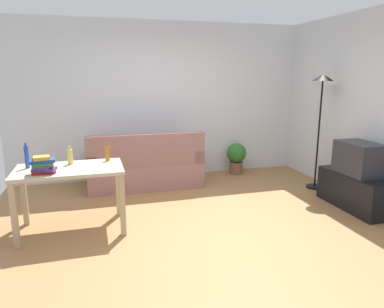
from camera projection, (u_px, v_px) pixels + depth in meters
ground_plane at (195, 221)px, 4.47m from camera, size 5.20×4.40×0.02m
wall_rear at (161, 101)px, 6.24m from camera, size 5.20×0.10×2.70m
wall_right at (377, 108)px, 4.86m from camera, size 0.10×4.40×2.70m
couch at (145, 168)px, 5.79m from camera, size 1.83×0.84×0.92m
tv_stand at (355, 191)px, 4.86m from camera, size 0.44×1.10×0.48m
tv at (359, 159)px, 4.76m from camera, size 0.41×0.60×0.44m
torchiere_lamp at (321, 100)px, 5.47m from camera, size 0.32×0.32×1.81m
desk at (70, 177)px, 4.08m from camera, size 1.21×0.71×0.76m
potted_plant at (236, 156)px, 6.54m from camera, size 0.36×0.36×0.57m
bottle_blue at (27, 157)px, 4.02m from camera, size 0.05×0.05×0.29m
bottle_squat at (70, 157)px, 4.19m from camera, size 0.06×0.06×0.22m
bottle_amber at (107, 153)px, 4.37m from camera, size 0.05×0.05×0.22m
book_stack at (43, 165)px, 3.80m from camera, size 0.28×0.21×0.20m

